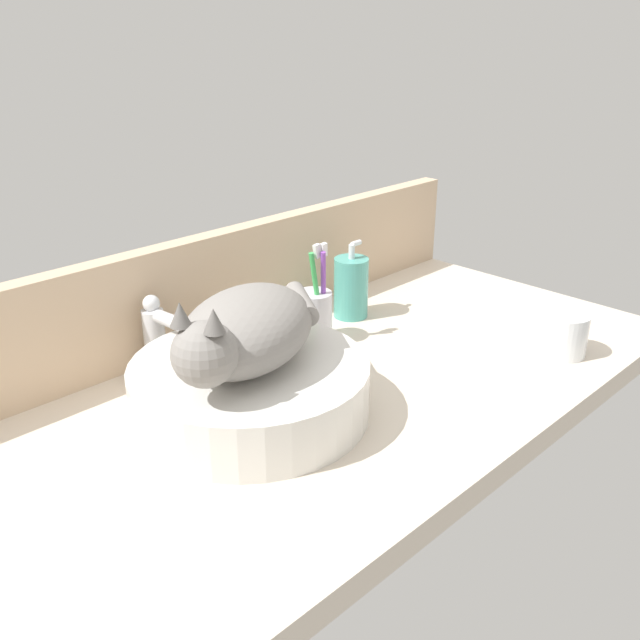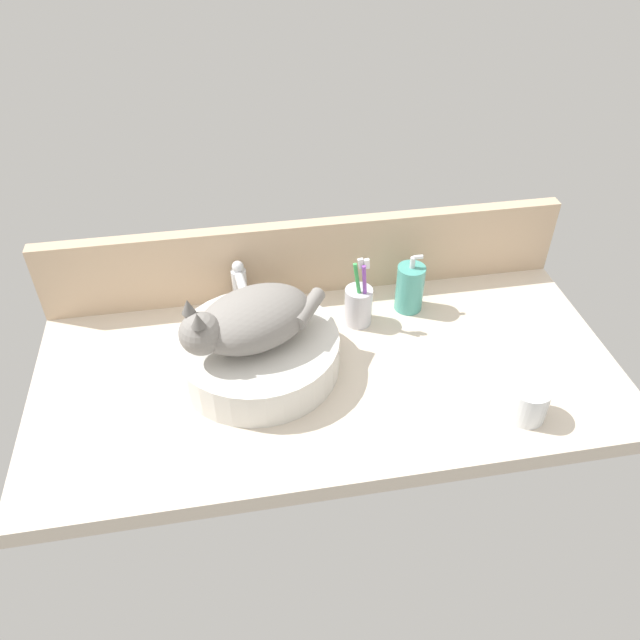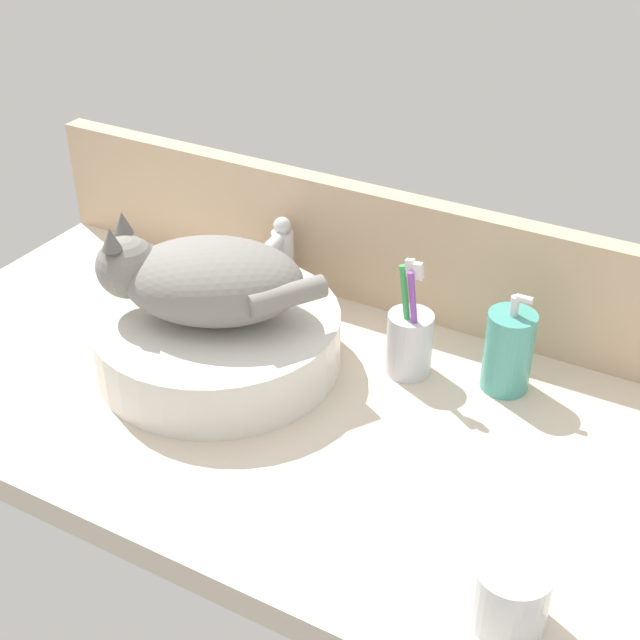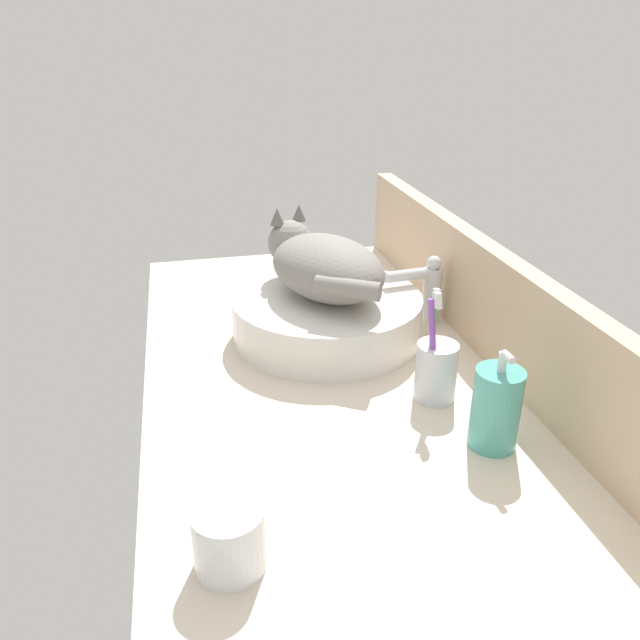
{
  "view_description": "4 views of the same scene",
  "coord_description": "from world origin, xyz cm",
  "px_view_note": "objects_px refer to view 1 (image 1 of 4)",
  "views": [
    {
      "loc": [
        -73.04,
        -69.67,
        55.18
      ],
      "look_at": [
        0.29,
        3.21,
        10.39
      ],
      "focal_mm": 40.0,
      "sensor_mm": 36.0,
      "label": 1
    },
    {
      "loc": [
        -18.56,
        -96.99,
        95.22
      ],
      "look_at": [
        -1.17,
        3.35,
        10.84
      ],
      "focal_mm": 35.0,
      "sensor_mm": 36.0,
      "label": 2
    },
    {
      "loc": [
        49.2,
        -82.34,
        75.55
      ],
      "look_at": [
        1.05,
        4.03,
        11.62
      ],
      "focal_mm": 50.0,
      "sensor_mm": 36.0,
      "label": 3
    },
    {
      "loc": [
        87.84,
        -22.17,
        53.66
      ],
      "look_at": [
        -3.9,
        -1.23,
        8.86
      ],
      "focal_mm": 35.0,
      "sensor_mm": 36.0,
      "label": 4
    }
  ],
  "objects_px": {
    "faucet": "(159,333)",
    "toothbrush_cup": "(315,315)",
    "sink_basin": "(250,389)",
    "cat": "(244,331)",
    "water_glass": "(564,337)",
    "soap_dispenser": "(351,287)"
  },
  "relations": [
    {
      "from": "toothbrush_cup",
      "to": "cat",
      "type": "bearing_deg",
      "value": -155.06
    },
    {
      "from": "toothbrush_cup",
      "to": "water_glass",
      "type": "bearing_deg",
      "value": -52.25
    },
    {
      "from": "sink_basin",
      "to": "toothbrush_cup",
      "type": "xyz_separation_m",
      "value": [
        0.25,
        0.11,
        0.01
      ]
    },
    {
      "from": "sink_basin",
      "to": "soap_dispenser",
      "type": "height_order",
      "value": "soap_dispenser"
    },
    {
      "from": "cat",
      "to": "water_glass",
      "type": "xyz_separation_m",
      "value": [
        0.53,
        -0.23,
        -0.11
      ]
    },
    {
      "from": "toothbrush_cup",
      "to": "water_glass",
      "type": "relative_size",
      "value": 2.34
    },
    {
      "from": "cat",
      "to": "toothbrush_cup",
      "type": "distance_m",
      "value": 0.3
    },
    {
      "from": "soap_dispenser",
      "to": "water_glass",
      "type": "bearing_deg",
      "value": -70.32
    },
    {
      "from": "cat",
      "to": "sink_basin",
      "type": "bearing_deg",
      "value": 26.8
    },
    {
      "from": "sink_basin",
      "to": "cat",
      "type": "xyz_separation_m",
      "value": [
        -0.01,
        -0.01,
        0.1
      ]
    },
    {
      "from": "soap_dispenser",
      "to": "toothbrush_cup",
      "type": "height_order",
      "value": "toothbrush_cup"
    },
    {
      "from": "cat",
      "to": "toothbrush_cup",
      "type": "xyz_separation_m",
      "value": [
        0.26,
        0.12,
        -0.09
      ]
    },
    {
      "from": "cat",
      "to": "toothbrush_cup",
      "type": "bearing_deg",
      "value": 24.94
    },
    {
      "from": "cat",
      "to": "faucet",
      "type": "relative_size",
      "value": 2.27
    },
    {
      "from": "faucet",
      "to": "toothbrush_cup",
      "type": "distance_m",
      "value": 0.28
    },
    {
      "from": "soap_dispenser",
      "to": "toothbrush_cup",
      "type": "relative_size",
      "value": 0.81
    },
    {
      "from": "faucet",
      "to": "toothbrush_cup",
      "type": "relative_size",
      "value": 0.73
    },
    {
      "from": "faucet",
      "to": "water_glass",
      "type": "xyz_separation_m",
      "value": [
        0.54,
        -0.44,
        -0.04
      ]
    },
    {
      "from": "cat",
      "to": "water_glass",
      "type": "distance_m",
      "value": 0.58
    },
    {
      "from": "soap_dispenser",
      "to": "faucet",
      "type": "bearing_deg",
      "value": 171.85
    },
    {
      "from": "sink_basin",
      "to": "cat",
      "type": "distance_m",
      "value": 0.1
    },
    {
      "from": "cat",
      "to": "water_glass",
      "type": "height_order",
      "value": "cat"
    }
  ]
}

